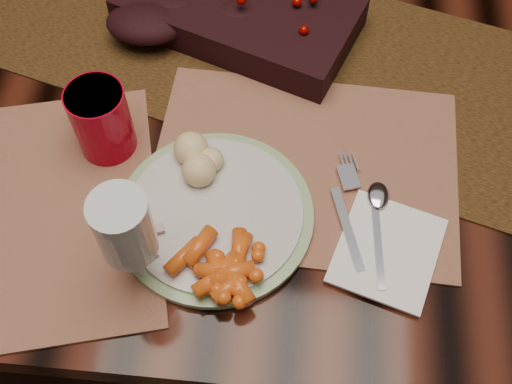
# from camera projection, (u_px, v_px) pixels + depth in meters

# --- Properties ---
(floor) EXTENTS (5.00, 5.00, 0.00)m
(floor) POSITION_uv_depth(u_px,v_px,m) (251.00, 259.00, 1.60)
(floor) COLOR black
(floor) RESTS_ON ground
(dining_table) EXTENTS (1.80, 1.00, 0.75)m
(dining_table) POSITION_uv_depth(u_px,v_px,m) (250.00, 179.00, 1.28)
(dining_table) COLOR black
(dining_table) RESTS_ON floor
(table_runner) EXTENTS (1.71, 0.80, 0.00)m
(table_runner) POSITION_uv_depth(u_px,v_px,m) (281.00, 55.00, 0.94)
(table_runner) COLOR #322003
(table_runner) RESTS_ON dining_table
(centerpiece) EXTENTS (0.38, 0.28, 0.07)m
(centerpiece) POSITION_uv_depth(u_px,v_px,m) (239.00, 8.00, 0.94)
(centerpiece) COLOR black
(centerpiece) RESTS_ON table_runner
(placemat_main) EXTENTS (0.41, 0.31, 0.00)m
(placemat_main) POSITION_uv_depth(u_px,v_px,m) (305.00, 166.00, 0.84)
(placemat_main) COLOR #966C4E
(placemat_main) RESTS_ON dining_table
(dinner_plate) EXTENTS (0.31, 0.31, 0.01)m
(dinner_plate) POSITION_uv_depth(u_px,v_px,m) (215.00, 214.00, 0.79)
(dinner_plate) COLOR silver
(dinner_plate) RESTS_ON placemat_main
(baby_carrots) EXTENTS (0.14, 0.13, 0.02)m
(baby_carrots) POSITION_uv_depth(u_px,v_px,m) (221.00, 256.00, 0.74)
(baby_carrots) COLOR #D95313
(baby_carrots) RESTS_ON dinner_plate
(mashed_potatoes) EXTENTS (0.08, 0.07, 0.04)m
(mashed_potatoes) POSITION_uv_depth(u_px,v_px,m) (202.00, 160.00, 0.80)
(mashed_potatoes) COLOR #BFB990
(mashed_potatoes) RESTS_ON dinner_plate
(turkey_shreds) EXTENTS (0.09, 0.08, 0.02)m
(turkey_shreds) POSITION_uv_depth(u_px,v_px,m) (137.00, 241.00, 0.76)
(turkey_shreds) COLOR #C69F8F
(turkey_shreds) RESTS_ON dinner_plate
(napkin) EXTENTS (0.15, 0.16, 0.00)m
(napkin) POSITION_uv_depth(u_px,v_px,m) (387.00, 250.00, 0.77)
(napkin) COLOR white
(napkin) RESTS_ON placemat_main
(fork) EXTENTS (0.06, 0.15, 0.00)m
(fork) POSITION_uv_depth(u_px,v_px,m) (348.00, 215.00, 0.79)
(fork) COLOR silver
(fork) RESTS_ON napkin
(spoon) EXTENTS (0.04, 0.14, 0.00)m
(spoon) POSITION_uv_depth(u_px,v_px,m) (378.00, 231.00, 0.78)
(spoon) COLOR silver
(spoon) RESTS_ON napkin
(red_cup) EXTENTS (0.09, 0.09, 0.10)m
(red_cup) POSITION_uv_depth(u_px,v_px,m) (102.00, 120.00, 0.81)
(red_cup) COLOR #A70016
(red_cup) RESTS_ON placemat_main
(wine_glass) EXTENTS (0.07, 0.07, 0.17)m
(wine_glass) POSITION_uv_depth(u_px,v_px,m) (131.00, 245.00, 0.69)
(wine_glass) COLOR silver
(wine_glass) RESTS_ON dining_table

